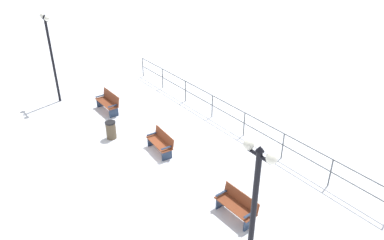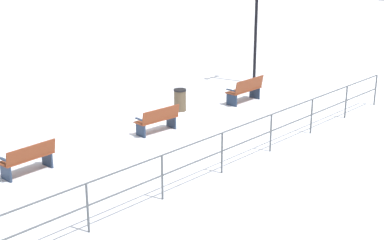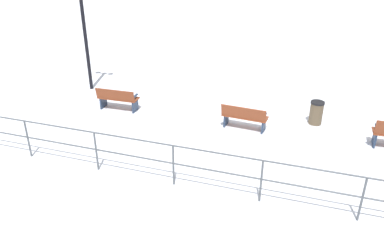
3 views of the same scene
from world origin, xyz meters
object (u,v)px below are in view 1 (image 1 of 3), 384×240
at_px(lamppost_near, 50,46).
at_px(lamppost_middle, 254,203).
at_px(bench_nearest, 108,102).
at_px(trash_bin, 111,130).
at_px(bench_second, 161,142).
at_px(bench_third, 237,205).

bearing_deg(lamppost_near, lamppost_middle, 90.00).
relative_size(bench_nearest, trash_bin, 2.02).
xyz_separation_m(bench_second, bench_third, (0.09, 4.58, 0.00)).
bearing_deg(lamppost_near, bench_second, 102.98).
xyz_separation_m(bench_nearest, lamppost_middle, (1.55, 11.25, 2.31)).
bearing_deg(bench_third, bench_nearest, -91.77).
relative_size(bench_nearest, lamppost_near, 0.36).
xyz_separation_m(bench_third, trash_bin, (1.06, -6.76, -0.04)).
xyz_separation_m(lamppost_near, lamppost_middle, (0.00, 13.83, -0.14)).
bearing_deg(bench_nearest, lamppost_near, -59.34).
bearing_deg(bench_second, bench_third, 93.10).
xyz_separation_m(bench_second, lamppost_near, (1.65, -7.17, 2.50)).
height_order(bench_nearest, trash_bin, bench_nearest).
xyz_separation_m(lamppost_near, trash_bin, (-0.51, 4.99, -2.54)).
distance_m(bench_second, lamppost_near, 7.77).
distance_m(bench_third, lamppost_near, 12.12).
bearing_deg(bench_second, lamppost_middle, 80.24).
relative_size(bench_second, bench_third, 1.01).
height_order(bench_second, bench_third, bench_second).
xyz_separation_m(bench_second, lamppost_middle, (1.65, 6.66, 2.36)).
relative_size(bench_second, lamppost_near, 0.33).
xyz_separation_m(bench_nearest, bench_second, (-0.10, 4.60, -0.05)).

